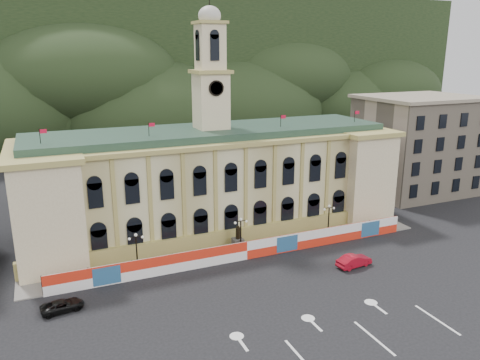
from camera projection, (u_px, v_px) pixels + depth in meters
name	position (u px, v px, depth m)	size (l,w,h in m)	color
ground	(305.00, 316.00, 48.65)	(260.00, 260.00, 0.00)	black
lane_markings	(333.00, 342.00, 44.22)	(26.00, 10.00, 0.02)	white
hill_ridge	(113.00, 75.00, 151.58)	(230.00, 80.00, 64.00)	black
city_hall	(213.00, 179.00, 71.06)	(56.20, 17.60, 37.10)	beige
side_building_right	(417.00, 144.00, 89.99)	(21.00, 17.00, 18.60)	tan
hoarding_fence	(247.00, 250.00, 61.69)	(50.00, 0.44, 2.50)	red
pavement	(239.00, 251.00, 64.36)	(56.00, 5.50, 0.16)	slate
statue	(238.00, 243.00, 64.28)	(1.40, 1.40, 3.72)	#595651
lamp_left	(137.00, 249.00, 57.56)	(1.96, 0.44, 5.15)	black
lamp_center	(241.00, 232.00, 62.90)	(1.96, 0.44, 5.15)	black
lamp_right	(329.00, 218.00, 68.24)	(1.96, 0.44, 5.15)	black
red_sedan	(354.00, 261.00, 59.63)	(4.97, 2.22, 1.58)	maroon
black_suv	(63.00, 306.00, 49.42)	(4.64, 2.60, 1.23)	black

